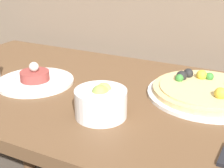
{
  "coord_description": "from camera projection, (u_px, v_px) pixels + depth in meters",
  "views": [
    {
      "loc": [
        0.43,
        -0.41,
        1.12
      ],
      "look_at": [
        0.06,
        0.31,
        0.78
      ],
      "focal_mm": 50.0,
      "sensor_mm": 36.0,
      "label": 1
    }
  ],
  "objects": [
    {
      "name": "dining_table",
      "position": [
        99.0,
        122.0,
        0.98
      ],
      "size": [
        1.31,
        0.68,
        0.74
      ],
      "color": "brown",
      "rests_on": "ground_plane"
    },
    {
      "name": "pizza_plate",
      "position": [
        207.0,
        91.0,
        0.9
      ],
      "size": [
        0.34,
        0.34,
        0.06
      ],
      "color": "white",
      "rests_on": "dining_table"
    },
    {
      "name": "small_bowl",
      "position": [
        101.0,
        101.0,
        0.77
      ],
      "size": [
        0.13,
        0.13,
        0.09
      ],
      "color": "white",
      "rests_on": "dining_table"
    },
    {
      "name": "tartare_plate",
      "position": [
        35.0,
        79.0,
        0.99
      ],
      "size": [
        0.24,
        0.24,
        0.07
      ],
      "color": "white",
      "rests_on": "dining_table"
    }
  ]
}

